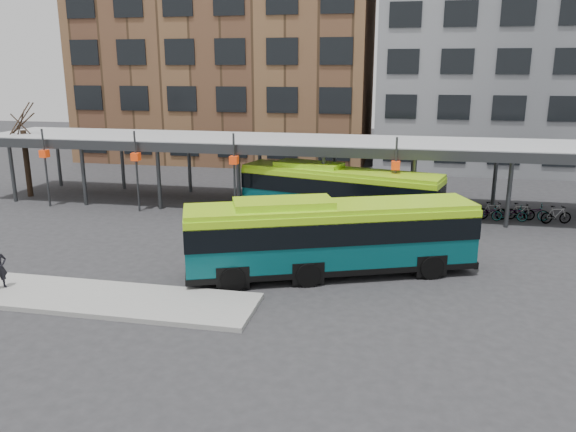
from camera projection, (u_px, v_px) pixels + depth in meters
name	position (u px, v px, depth m)	size (l,w,h in m)	color
ground	(237.00, 280.00, 22.78)	(120.00, 120.00, 0.00)	#28282B
boarding_island	(73.00, 296.00, 20.99)	(14.00, 3.00, 0.18)	gray
canopy	(296.00, 143.00, 33.97)	(40.00, 6.53, 4.80)	#999B9E
tree	(27.00, 160.00, 37.02)	(1.64, 1.64, 5.60)	black
building_brick	(230.00, 38.00, 52.19)	(26.00, 14.00, 22.00)	brown
building_grey	(525.00, 47.00, 47.39)	(24.00, 14.00, 20.00)	slate
bus_front	(330.00, 235.00, 23.02)	(11.99, 6.63, 3.27)	#06454A
bus_rear	(338.00, 191.00, 31.58)	(11.62, 5.32, 3.14)	#06454A
bike_rack	(516.00, 212.00, 31.50)	(5.46, 1.45, 1.04)	slate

